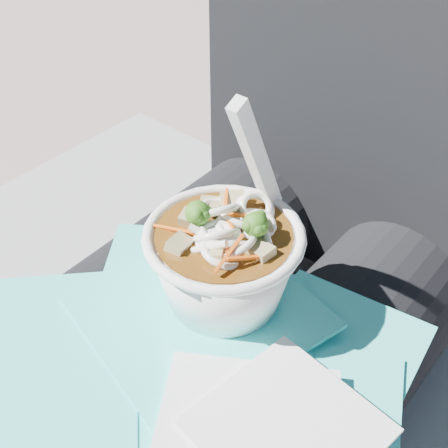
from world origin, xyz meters
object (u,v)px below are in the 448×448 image
Objects in this scene: person_body at (253,303)px; plastic_bag at (200,351)px; stone_ledge at (270,441)px; udon_bowl at (225,256)px; lap at (195,371)px.

person_body is 2.46× the size of plastic_bag.
stone_ledge is at bearing 90.00° from person_body.
plastic_bag is 0.08m from udon_bowl.
udon_bowl reaches higher than stone_ledge.
stone_ledge is 0.45m from plastic_bag.
plastic_bag is (0.04, -0.18, 0.41)m from stone_ledge.
plastic_bag is at bearing -78.84° from stone_ledge.
person_body reaches higher than plastic_bag.
udon_bowl is at bearing -75.75° from person_body.
lap is (0.00, -0.15, 0.32)m from stone_ledge.
person_body is at bearing 104.25° from udon_bowl.
lap is 1.15× the size of plastic_bag.
udon_bowl reaches higher than lap.
plastic_bag is at bearing -73.82° from person_body.
lap is at bearing -90.00° from person_body.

